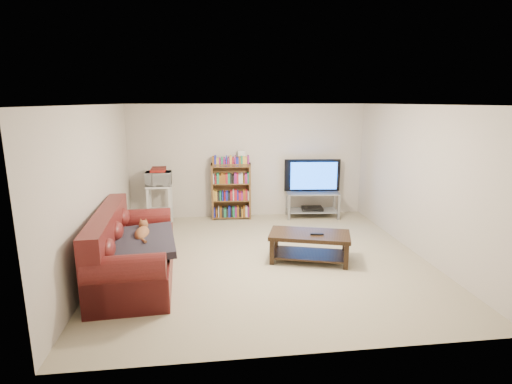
{
  "coord_description": "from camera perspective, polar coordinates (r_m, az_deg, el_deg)",
  "views": [
    {
      "loc": [
        -0.89,
        -5.91,
        2.45
      ],
      "look_at": [
        -0.1,
        0.4,
        1.0
      ],
      "focal_mm": 28.0,
      "sensor_mm": 36.0,
      "label": 1
    }
  ],
  "objects": [
    {
      "name": "floor",
      "position": [
        6.46,
        1.34,
        -9.45
      ],
      "size": [
        5.0,
        5.0,
        0.0
      ],
      "primitive_type": "plane",
      "color": "#BDB08C",
      "rests_on": "ground"
    },
    {
      "name": "ceiling",
      "position": [
        5.98,
        1.46,
        12.36
      ],
      "size": [
        5.0,
        5.0,
        0.0
      ],
      "primitive_type": "plane",
      "rotation": [
        3.14,
        0.0,
        0.0
      ],
      "color": "white",
      "rests_on": "ground"
    },
    {
      "name": "wall_back",
      "position": [
        8.55,
        -1.08,
        4.43
      ],
      "size": [
        5.0,
        0.0,
        5.0
      ],
      "primitive_type": "plane",
      "rotation": [
        1.57,
        0.0,
        0.0
      ],
      "color": "beige",
      "rests_on": "ground"
    },
    {
      "name": "wall_front",
      "position": [
        3.74,
        7.08,
        -6.77
      ],
      "size": [
        5.0,
        0.0,
        5.0
      ],
      "primitive_type": "plane",
      "rotation": [
        -1.57,
        0.0,
        0.0
      ],
      "color": "beige",
      "rests_on": "ground"
    },
    {
      "name": "wall_left",
      "position": [
        6.25,
        -21.89,
        0.38
      ],
      "size": [
        0.0,
        5.0,
        5.0
      ],
      "primitive_type": "plane",
      "rotation": [
        1.57,
        0.0,
        1.57
      ],
      "color": "beige",
      "rests_on": "ground"
    },
    {
      "name": "wall_right",
      "position": [
        6.93,
        22.32,
        1.48
      ],
      "size": [
        0.0,
        5.0,
        5.0
      ],
      "primitive_type": "plane",
      "rotation": [
        1.57,
        0.0,
        -1.57
      ],
      "color": "beige",
      "rests_on": "ground"
    },
    {
      "name": "sofa",
      "position": [
        5.96,
        -17.68,
        -8.53
      ],
      "size": [
        1.12,
        2.34,
        0.98
      ],
      "rotation": [
        0.0,
        0.0,
        0.06
      ],
      "color": "#5D1918",
      "rests_on": "floor"
    },
    {
      "name": "blanket",
      "position": [
        5.72,
        -16.12,
        -6.92
      ],
      "size": [
        1.04,
        1.26,
        0.19
      ],
      "primitive_type": "cube",
      "rotation": [
        0.05,
        -0.04,
        0.14
      ],
      "color": "#2A2631",
      "rests_on": "sofa"
    },
    {
      "name": "cat",
      "position": [
        5.89,
        -15.96,
        -5.7
      ],
      "size": [
        0.28,
        0.64,
        0.19
      ],
      "primitive_type": null,
      "rotation": [
        0.0,
        0.0,
        0.06
      ],
      "color": "brown",
      "rests_on": "sofa"
    },
    {
      "name": "coffee_table",
      "position": [
        6.33,
        7.64,
        -7.02
      ],
      "size": [
        1.36,
        0.95,
        0.45
      ],
      "rotation": [
        0.0,
        0.0,
        -0.29
      ],
      "color": "black",
      "rests_on": "floor"
    },
    {
      "name": "remote",
      "position": [
        6.22,
        8.7,
        -5.97
      ],
      "size": [
        0.21,
        0.08,
        0.02
      ],
      "primitive_type": "cube",
      "rotation": [
        0.0,
        0.0,
        -0.14
      ],
      "color": "black",
      "rests_on": "coffee_table"
    },
    {
      "name": "tv_stand",
      "position": [
        8.65,
        8.05,
        -1.17
      ],
      "size": [
        1.15,
        0.6,
        0.56
      ],
      "rotation": [
        0.0,
        0.0,
        -0.09
      ],
      "color": "#999EA3",
      "rests_on": "floor"
    },
    {
      "name": "television",
      "position": [
        8.54,
        8.16,
        2.26
      ],
      "size": [
        1.21,
        0.27,
        0.69
      ],
      "primitive_type": "imported",
      "rotation": [
        0.0,
        0.0,
        3.05
      ],
      "color": "black",
      "rests_on": "tv_stand"
    },
    {
      "name": "dvd_player",
      "position": [
        8.7,
        8.01,
        -2.35
      ],
      "size": [
        0.47,
        0.35,
        0.06
      ],
      "primitive_type": "cube",
      "rotation": [
        0.0,
        0.0,
        -0.09
      ],
      "color": "black",
      "rests_on": "tv_stand"
    },
    {
      "name": "bookshelf",
      "position": [
        8.43,
        -3.57,
        0.24
      ],
      "size": [
        0.84,
        0.3,
        1.19
      ],
      "rotation": [
        0.0,
        0.0,
        -0.06
      ],
      "color": "brown",
      "rests_on": "floor"
    },
    {
      "name": "shelf_clutter",
      "position": [
        8.32,
        -2.95,
        4.85
      ],
      "size": [
        0.61,
        0.2,
        0.28
      ],
      "rotation": [
        0.0,
        0.0,
        -0.06
      ],
      "color": "silver",
      "rests_on": "bookshelf"
    },
    {
      "name": "microwave_stand",
      "position": [
        8.29,
        -13.6,
        -1.02
      ],
      "size": [
        0.51,
        0.37,
        0.81
      ],
      "rotation": [
        0.0,
        0.0,
        -0.01
      ],
      "color": "silver",
      "rests_on": "floor"
    },
    {
      "name": "microwave",
      "position": [
        8.2,
        -13.75,
        1.89
      ],
      "size": [
        0.5,
        0.34,
        0.28
      ],
      "primitive_type": "imported",
      "rotation": [
        0.0,
        0.0,
        -0.01
      ],
      "color": "silver",
      "rests_on": "microwave_stand"
    },
    {
      "name": "game_boxes",
      "position": [
        8.17,
        -13.81,
        3.0
      ],
      "size": [
        0.3,
        0.26,
        0.05
      ],
      "primitive_type": "cube",
      "rotation": [
        0.0,
        0.0,
        -0.01
      ],
      "color": "maroon",
      "rests_on": "microwave"
    }
  ]
}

